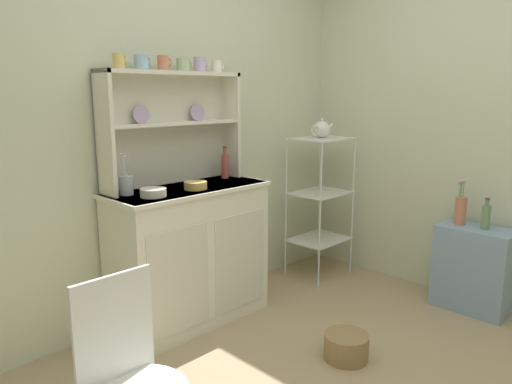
# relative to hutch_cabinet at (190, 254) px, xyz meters

# --- Properties ---
(wall_back) EXTENTS (3.84, 0.05, 2.50)m
(wall_back) POSITION_rel_hutch_cabinet_xyz_m (0.02, 0.26, 0.79)
(wall_back) COLOR beige
(wall_back) RESTS_ON ground
(hutch_cabinet) EXTENTS (1.04, 0.45, 0.89)m
(hutch_cabinet) POSITION_rel_hutch_cabinet_xyz_m (0.00, 0.00, 0.00)
(hutch_cabinet) COLOR silver
(hutch_cabinet) RESTS_ON ground
(hutch_shelf_unit) EXTENTS (0.97, 0.18, 0.71)m
(hutch_shelf_unit) POSITION_rel_hutch_cabinet_xyz_m (0.00, 0.16, 0.84)
(hutch_shelf_unit) COLOR silver
(hutch_shelf_unit) RESTS_ON hutch_cabinet
(bakers_rack) EXTENTS (0.45, 0.36, 1.12)m
(bakers_rack) POSITION_rel_hutch_cabinet_xyz_m (1.23, -0.09, 0.25)
(bakers_rack) COLOR silver
(bakers_rack) RESTS_ON ground
(side_shelf_blue) EXTENTS (0.28, 0.48, 0.58)m
(side_shelf_blue) POSITION_rel_hutch_cabinet_xyz_m (1.46, -1.23, -0.17)
(side_shelf_blue) COLOR #849EBC
(side_shelf_blue) RESTS_ON ground
(wire_chair) EXTENTS (0.36, 0.36, 0.85)m
(wire_chair) POSITION_rel_hutch_cabinet_xyz_m (-1.03, -0.98, 0.06)
(wire_chair) COLOR white
(wire_chair) RESTS_ON ground
(floor_basket) EXTENTS (0.25, 0.25, 0.15)m
(floor_basket) POSITION_rel_hutch_cabinet_xyz_m (0.32, -0.99, -0.38)
(floor_basket) COLOR #93754C
(floor_basket) RESTS_ON ground
(cup_gold_0) EXTENTS (0.08, 0.06, 0.09)m
(cup_gold_0) POSITION_rel_hutch_cabinet_xyz_m (-0.36, 0.12, 1.18)
(cup_gold_0) COLOR #DBB760
(cup_gold_0) RESTS_ON hutch_shelf_unit
(cup_sky_1) EXTENTS (0.10, 0.08, 0.08)m
(cup_sky_1) POSITION_rel_hutch_cabinet_xyz_m (-0.22, 0.12, 1.18)
(cup_sky_1) COLOR #8EB2D1
(cup_sky_1) RESTS_ON hutch_shelf_unit
(cup_terracotta_2) EXTENTS (0.08, 0.07, 0.09)m
(cup_terracotta_2) POSITION_rel_hutch_cabinet_xyz_m (-0.06, 0.12, 1.19)
(cup_terracotta_2) COLOR #C67556
(cup_terracotta_2) RESTS_ON hutch_shelf_unit
(cup_sage_3) EXTENTS (0.10, 0.08, 0.08)m
(cup_sage_3) POSITION_rel_hutch_cabinet_xyz_m (0.08, 0.12, 1.18)
(cup_sage_3) COLOR #9EB78E
(cup_sage_3) RESTS_ON hutch_shelf_unit
(cup_lilac_4) EXTENTS (0.09, 0.07, 0.09)m
(cup_lilac_4) POSITION_rel_hutch_cabinet_xyz_m (0.21, 0.12, 1.19)
(cup_lilac_4) COLOR #B79ECC
(cup_lilac_4) RESTS_ON hutch_shelf_unit
(cup_cream_5) EXTENTS (0.08, 0.07, 0.08)m
(cup_cream_5) POSITION_rel_hutch_cabinet_xyz_m (0.36, 0.12, 1.18)
(cup_cream_5) COLOR silver
(cup_cream_5) RESTS_ON hutch_shelf_unit
(bowl_mixing_large) EXTENTS (0.15, 0.15, 0.05)m
(bowl_mixing_large) POSITION_rel_hutch_cabinet_xyz_m (-0.30, -0.07, 0.46)
(bowl_mixing_large) COLOR silver
(bowl_mixing_large) RESTS_ON hutch_cabinet
(bowl_floral_medium) EXTENTS (0.14, 0.14, 0.05)m
(bowl_floral_medium) POSITION_rel_hutch_cabinet_xyz_m (0.00, -0.07, 0.46)
(bowl_floral_medium) COLOR #DBB760
(bowl_floral_medium) RESTS_ON hutch_cabinet
(jam_bottle) EXTENTS (0.05, 0.05, 0.22)m
(jam_bottle) POSITION_rel_hutch_cabinet_xyz_m (0.38, 0.09, 0.52)
(jam_bottle) COLOR #B74C47
(jam_bottle) RESTS_ON hutch_cabinet
(utensil_jar) EXTENTS (0.08, 0.08, 0.25)m
(utensil_jar) POSITION_rel_hutch_cabinet_xyz_m (-0.38, 0.08, 0.49)
(utensil_jar) COLOR #B2B7C6
(utensil_jar) RESTS_ON hutch_cabinet
(porcelain_teapot) EXTENTS (0.22, 0.13, 0.15)m
(porcelain_teapot) POSITION_rel_hutch_cabinet_xyz_m (1.23, -0.09, 0.73)
(porcelain_teapot) COLOR white
(porcelain_teapot) RESTS_ON bakers_rack
(flower_vase) EXTENTS (0.08, 0.08, 0.32)m
(flower_vase) POSITION_rel_hutch_cabinet_xyz_m (1.46, -1.11, 0.24)
(flower_vase) COLOR #C67556
(flower_vase) RESTS_ON side_shelf_blue
(oil_bottle) EXTENTS (0.05, 0.05, 0.21)m
(oil_bottle) POSITION_rel_hutch_cabinet_xyz_m (1.46, -1.28, 0.21)
(oil_bottle) COLOR #6B8C60
(oil_bottle) RESTS_ON side_shelf_blue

